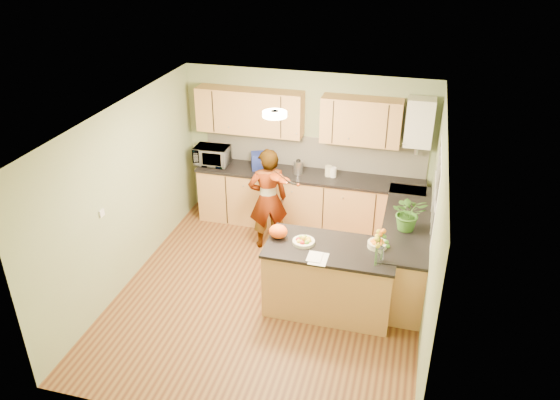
# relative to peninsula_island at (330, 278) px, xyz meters

# --- Properties ---
(floor) EXTENTS (4.50, 4.50, 0.00)m
(floor) POSITION_rel_peninsula_island_xyz_m (-0.82, 0.07, -0.47)
(floor) COLOR #542C18
(floor) RESTS_ON ground
(ceiling) EXTENTS (4.00, 4.50, 0.02)m
(ceiling) POSITION_rel_peninsula_island_xyz_m (-0.82, 0.07, 2.03)
(ceiling) COLOR white
(ceiling) RESTS_ON wall_back
(wall_back) EXTENTS (4.00, 0.02, 2.50)m
(wall_back) POSITION_rel_peninsula_island_xyz_m (-0.82, 2.32, 0.78)
(wall_back) COLOR gray
(wall_back) RESTS_ON floor
(wall_front) EXTENTS (4.00, 0.02, 2.50)m
(wall_front) POSITION_rel_peninsula_island_xyz_m (-0.82, -2.18, 0.78)
(wall_front) COLOR gray
(wall_front) RESTS_ON floor
(wall_left) EXTENTS (0.02, 4.50, 2.50)m
(wall_left) POSITION_rel_peninsula_island_xyz_m (-2.82, 0.07, 0.78)
(wall_left) COLOR gray
(wall_left) RESTS_ON floor
(wall_right) EXTENTS (0.02, 4.50, 2.50)m
(wall_right) POSITION_rel_peninsula_island_xyz_m (1.18, 0.07, 0.78)
(wall_right) COLOR gray
(wall_right) RESTS_ON floor
(back_counter) EXTENTS (3.64, 0.62, 0.94)m
(back_counter) POSITION_rel_peninsula_island_xyz_m (-0.72, 2.02, 0.00)
(back_counter) COLOR tan
(back_counter) RESTS_ON floor
(right_counter) EXTENTS (0.62, 2.24, 0.94)m
(right_counter) POSITION_rel_peninsula_island_xyz_m (0.88, 0.92, 0.00)
(right_counter) COLOR tan
(right_counter) RESTS_ON floor
(splashback) EXTENTS (3.60, 0.02, 0.52)m
(splashback) POSITION_rel_peninsula_island_xyz_m (-0.72, 2.30, 0.73)
(splashback) COLOR beige
(splashback) RESTS_ON back_counter
(upper_cabinets) EXTENTS (3.20, 0.34, 0.70)m
(upper_cabinets) POSITION_rel_peninsula_island_xyz_m (-1.00, 2.15, 1.38)
(upper_cabinets) COLOR tan
(upper_cabinets) RESTS_ON wall_back
(boiler) EXTENTS (0.40, 0.30, 0.86)m
(boiler) POSITION_rel_peninsula_island_xyz_m (0.88, 2.16, 1.43)
(boiler) COLOR white
(boiler) RESTS_ON wall_back
(window_right) EXTENTS (0.01, 1.30, 1.05)m
(window_right) POSITION_rel_peninsula_island_xyz_m (1.17, 0.67, 1.08)
(window_right) COLOR white
(window_right) RESTS_ON wall_right
(light_switch) EXTENTS (0.02, 0.09, 0.09)m
(light_switch) POSITION_rel_peninsula_island_xyz_m (-2.81, -0.53, 0.83)
(light_switch) COLOR white
(light_switch) RESTS_ON wall_left
(ceiling_lamp) EXTENTS (0.30, 0.30, 0.07)m
(ceiling_lamp) POSITION_rel_peninsula_island_xyz_m (-0.82, 0.37, 1.99)
(ceiling_lamp) COLOR #FFEABF
(ceiling_lamp) RESTS_ON ceiling
(peninsula_island) EXTENTS (1.63, 0.83, 0.93)m
(peninsula_island) POSITION_rel_peninsula_island_xyz_m (0.00, 0.00, 0.00)
(peninsula_island) COLOR tan
(peninsula_island) RESTS_ON floor
(fruit_dish) EXTENTS (0.28, 0.28, 0.10)m
(fruit_dish) POSITION_rel_peninsula_island_xyz_m (-0.35, 0.00, 0.51)
(fruit_dish) COLOR beige
(fruit_dish) RESTS_ON peninsula_island
(orange_bowl) EXTENTS (0.24, 0.24, 0.14)m
(orange_bowl) POSITION_rel_peninsula_island_xyz_m (0.55, 0.15, 0.53)
(orange_bowl) COLOR beige
(orange_bowl) RESTS_ON peninsula_island
(flower_vase) EXTENTS (0.24, 0.24, 0.45)m
(flower_vase) POSITION_rel_peninsula_island_xyz_m (0.60, -0.18, 0.76)
(flower_vase) COLOR silver
(flower_vase) RESTS_ON peninsula_island
(orange_bag) EXTENTS (0.29, 0.27, 0.18)m
(orange_bag) POSITION_rel_peninsula_island_xyz_m (-0.69, 0.05, 0.56)
(orange_bag) COLOR #F25414
(orange_bag) RESTS_ON peninsula_island
(papers) EXTENTS (0.21, 0.29, 0.01)m
(papers) POSITION_rel_peninsula_island_xyz_m (-0.10, -0.30, 0.47)
(papers) COLOR white
(papers) RESTS_ON peninsula_island
(violinist) EXTENTS (0.70, 0.60, 1.61)m
(violinist) POSITION_rel_peninsula_island_xyz_m (-1.18, 1.27, 0.34)
(violinist) COLOR #E2A98A
(violinist) RESTS_ON floor
(violin) EXTENTS (0.66, 0.57, 0.16)m
(violin) POSITION_rel_peninsula_island_xyz_m (-0.98, 1.05, 0.82)
(violin) COLOR #4D1304
(violin) RESTS_ON violinist
(microwave) EXTENTS (0.56, 0.38, 0.30)m
(microwave) POSITION_rel_peninsula_island_xyz_m (-2.34, 2.00, 0.62)
(microwave) COLOR white
(microwave) RESTS_ON back_counter
(blue_box) EXTENTS (0.39, 0.34, 0.26)m
(blue_box) POSITION_rel_peninsula_island_xyz_m (-1.51, 2.06, 0.60)
(blue_box) COLOR navy
(blue_box) RESTS_ON back_counter
(kettle) EXTENTS (0.15, 0.15, 0.28)m
(kettle) POSITION_rel_peninsula_island_xyz_m (-0.89, 2.01, 0.59)
(kettle) COLOR silver
(kettle) RESTS_ON back_counter
(jar_cream) EXTENTS (0.14, 0.14, 0.17)m
(jar_cream) POSITION_rel_peninsula_island_xyz_m (-0.41, 2.04, 0.56)
(jar_cream) COLOR beige
(jar_cream) RESTS_ON back_counter
(jar_white) EXTENTS (0.13, 0.13, 0.16)m
(jar_white) POSITION_rel_peninsula_island_xyz_m (-0.33, 2.02, 0.55)
(jar_white) COLOR white
(jar_white) RESTS_ON back_counter
(potted_plant) EXTENTS (0.50, 0.45, 0.49)m
(potted_plant) POSITION_rel_peninsula_island_xyz_m (0.88, 0.68, 0.72)
(potted_plant) COLOR #3D7627
(potted_plant) RESTS_ON right_counter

